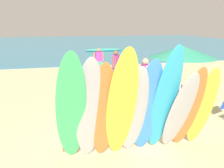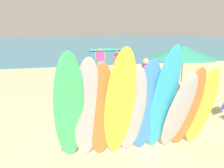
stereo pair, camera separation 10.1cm
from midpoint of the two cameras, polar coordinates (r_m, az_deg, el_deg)
ground at (r=19.14m, az=-7.86°, el=5.96°), size 60.00×60.00×0.00m
ocean_water at (r=35.82m, az=-10.29°, el=9.81°), size 60.00×40.00×0.02m
surfboard_rack at (r=5.61m, az=4.98°, el=-9.71°), size 3.28×0.07×0.62m
surfboard_green_0 at (r=4.43m, az=-9.84°, el=-6.74°), size 0.58×1.08×2.42m
surfboard_grey_1 at (r=4.52m, az=-5.52°, el=-6.99°), size 0.56×0.90×2.29m
surfboard_orange_2 at (r=4.59m, az=-2.07°, el=-7.30°), size 0.54×0.83×2.19m
surfboard_yellow_3 at (r=4.52m, az=2.45°, el=-5.82°), size 0.60×1.03×2.46m
surfboard_grey_4 at (r=4.79m, az=5.60°, el=-7.01°), size 0.55×0.83×2.09m
surfboard_blue_5 at (r=4.86m, az=8.84°, el=-6.07°), size 0.62×0.88×2.20m
surfboard_teal_6 at (r=4.86m, az=12.85°, el=-4.60°), size 0.54×1.08×2.48m
surfboard_grey_7 at (r=5.11m, az=16.35°, el=-6.95°), size 0.56×0.99×1.96m
surfboard_orange_8 at (r=5.31m, az=18.59°, el=-5.94°), size 0.52×0.84×2.02m
surfboard_yellow_9 at (r=5.53m, az=21.57°, el=-5.66°), size 0.54×0.76×1.97m
beachgoer_by_water at (r=13.08m, az=-2.67°, el=6.01°), size 0.57×0.24×1.51m
beachgoer_strolling at (r=8.32m, az=8.51°, el=1.52°), size 0.43×0.62×1.65m
beachgoer_photographing at (r=10.86m, az=1.47°, el=4.64°), size 0.42×0.51×1.63m
beach_umbrella at (r=8.30m, az=17.42°, el=7.49°), size 2.25×2.25×2.08m
distant_boat at (r=24.79m, az=-1.34°, el=8.36°), size 4.07×0.70×0.33m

